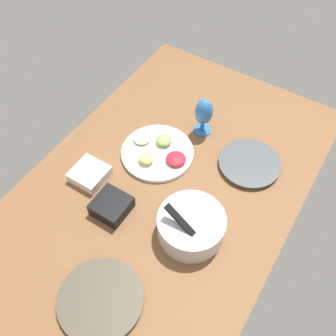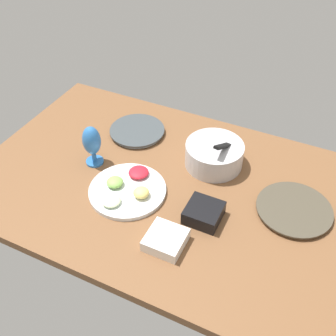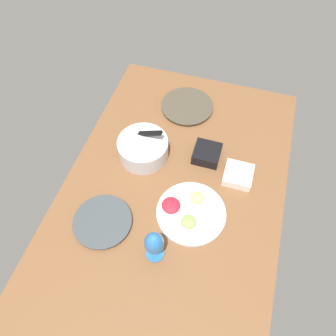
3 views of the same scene
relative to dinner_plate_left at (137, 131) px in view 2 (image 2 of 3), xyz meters
The scene contains 8 objects.
ground_plane 36.77cm from the dinner_plate_left, 43.59° to the right, with size 160.00×104.00×4.00cm, color brown.
dinner_plate_left is the anchor object (origin of this frame).
dinner_plate_right 81.52cm from the dinner_plate_left, 12.73° to the right, with size 29.46×29.46×2.00cm.
mixing_bowl 41.72cm from the dinner_plate_left, ahead, with size 25.17×25.17×17.20cm.
fruit_platter 39.81cm from the dinner_plate_left, 66.80° to the right, with size 31.72×31.72×5.54cm.
hurricane_glass_blue 29.43cm from the dinner_plate_left, 104.04° to the right, with size 7.93×7.93×19.09cm.
square_bowl_white 67.64cm from the dinner_plate_left, 52.47° to the right, with size 13.60×13.60×4.63cm.
square_bowl_black 60.94cm from the dinner_plate_left, 36.59° to the right, with size 13.26×13.26×5.85cm.
Camera 2 is at (54.58, -109.81, 119.03)cm, focal length 43.43 mm.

